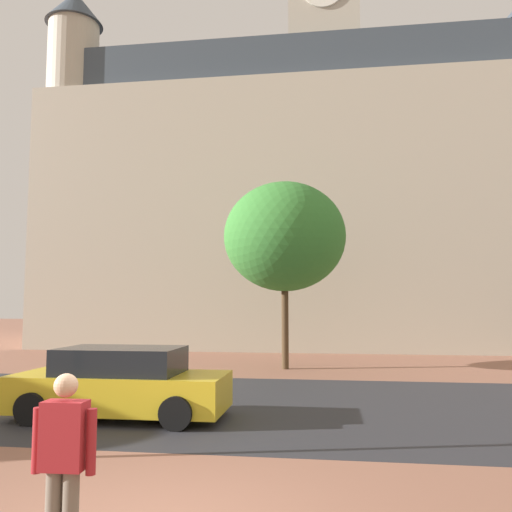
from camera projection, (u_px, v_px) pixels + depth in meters
The scene contains 6 objects.
ground_plane at pixel (262, 385), 15.12m from camera, with size 120.00×120.00×0.00m, color #93604C.
street_asphalt_strip at pixel (247, 404), 12.29m from camera, with size 120.00×8.36×0.00m, color #2D2D33.
landmark_building at pixel (299, 206), 33.12m from camera, with size 27.88×15.63×29.20m.
person_skater at pixel (64, 458), 4.77m from camera, with size 0.61×0.31×1.73m.
car_yellow at pixel (121, 384), 10.86m from camera, with size 4.43×2.00×1.45m.
tree_curb_far at pixel (285, 237), 19.33m from camera, with size 4.53×4.53×6.90m.
Camera 1 is at (1.92, -5.28, 2.38)m, focal length 36.45 mm.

